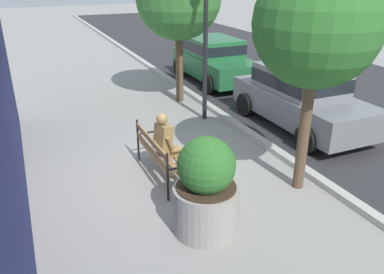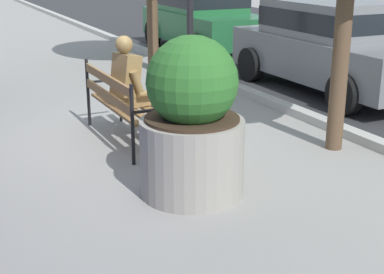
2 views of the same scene
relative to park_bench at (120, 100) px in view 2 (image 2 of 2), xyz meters
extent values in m
plane|color=gray|center=(0.00, -0.12, -0.54)|extent=(80.00, 80.00, 0.00)
cube|color=#B2AFA8|center=(0.00, 2.78, -0.48)|extent=(60.00, 0.20, 0.12)
cube|color=olive|center=(0.00, -0.07, -0.09)|extent=(1.70, 0.12, 0.04)
cube|color=olive|center=(0.00, 0.11, -0.09)|extent=(1.70, 0.12, 0.04)
cube|color=olive|center=(0.00, 0.29, -0.09)|extent=(1.70, 0.12, 0.04)
cube|color=olive|center=(0.00, -0.16, 0.08)|extent=(1.70, 0.05, 0.11)
cube|color=olive|center=(0.00, -0.16, 0.30)|extent=(1.70, 0.05, 0.11)
cylinder|color=black|center=(-0.88, 0.30, -0.32)|extent=(0.04, 0.04, 0.45)
cylinder|color=black|center=(-0.88, -0.17, -0.07)|extent=(0.04, 0.04, 0.95)
cube|color=black|center=(-0.88, 0.10, 0.08)|extent=(0.04, 0.48, 0.03)
cylinder|color=black|center=(0.88, 0.31, -0.32)|extent=(0.04, 0.04, 0.45)
cylinder|color=black|center=(0.88, -0.16, -0.07)|extent=(0.04, 0.04, 0.95)
cube|color=black|center=(0.88, 0.11, 0.08)|extent=(0.04, 0.48, 0.03)
cube|color=olive|center=(0.04, 0.17, 0.02)|extent=(0.40, 0.38, 0.16)
cube|color=olive|center=(0.06, 0.07, 0.34)|extent=(0.41, 0.36, 0.55)
sphere|color=olive|center=(0.07, 0.06, 0.72)|extent=(0.22, 0.22, 0.22)
cylinder|color=olive|center=(-0.16, 0.04, 0.29)|extent=(0.13, 0.20, 0.29)
cylinder|color=olive|center=(-0.19, 0.18, 0.12)|extent=(0.13, 0.28, 0.10)
cylinder|color=olive|center=(0.27, 0.14, 0.29)|extent=(0.13, 0.20, 0.29)
cylinder|color=olive|center=(0.26, 0.27, 0.12)|extent=(0.13, 0.28, 0.10)
cylinder|color=olive|center=(-0.07, 0.29, -0.02)|extent=(0.20, 0.38, 0.14)
cylinder|color=olive|center=(-0.11, 0.46, -0.29)|extent=(0.11, 0.11, 0.50)
cube|color=olive|center=(-0.12, 0.52, -0.51)|extent=(0.16, 0.26, 0.07)
cylinder|color=olive|center=(0.10, 0.32, -0.02)|extent=(0.20, 0.38, 0.14)
cylinder|color=olive|center=(0.06, 0.50, -0.29)|extent=(0.11, 0.11, 0.50)
cube|color=olive|center=(0.05, 0.56, -0.51)|extent=(0.16, 0.26, 0.07)
cube|color=olive|center=(0.17, 0.62, -0.46)|extent=(0.31, 0.23, 0.16)
cylinder|color=gray|center=(1.91, 0.09, -0.16)|extent=(1.04, 1.04, 0.78)
cylinder|color=#38281C|center=(1.91, 0.09, 0.25)|extent=(0.94, 0.94, 0.03)
sphere|color=#2D6B28|center=(1.91, 0.09, 0.61)|extent=(0.89, 0.89, 0.89)
cylinder|color=brown|center=(-4.38, 2.25, 0.58)|extent=(0.23, 0.23, 2.25)
cylinder|color=brown|center=(1.44, 2.30, 0.61)|extent=(0.20, 0.20, 2.30)
cube|color=#236638|center=(-5.98, 4.27, 0.07)|extent=(4.11, 1.73, 0.70)
cylinder|color=black|center=(-4.64, 5.12, -0.22)|extent=(0.64, 0.22, 0.64)
cylinder|color=black|center=(-4.65, 3.42, -0.22)|extent=(0.64, 0.22, 0.64)
cylinder|color=black|center=(-7.30, 5.13, -0.22)|extent=(0.64, 0.22, 0.64)
cylinder|color=black|center=(-7.32, 3.43, -0.22)|extent=(0.64, 0.22, 0.64)
cube|color=slate|center=(-1.04, 4.27, 0.07)|extent=(4.11, 1.73, 0.70)
cube|color=slate|center=(-1.19, 4.28, 0.72)|extent=(2.14, 1.58, 0.60)
cube|color=black|center=(-1.19, 4.28, 0.72)|extent=(2.15, 1.60, 0.33)
cylinder|color=black|center=(0.29, 3.42, -0.22)|extent=(0.64, 0.22, 0.64)
cylinder|color=black|center=(-2.37, 5.13, -0.22)|extent=(0.64, 0.22, 0.64)
cylinder|color=black|center=(-2.38, 3.43, -0.22)|extent=(0.64, 0.22, 0.64)
camera|label=1|loc=(6.56, -2.22, 3.34)|focal=36.50mm
camera|label=2|loc=(6.66, -2.22, 1.77)|focal=52.71mm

